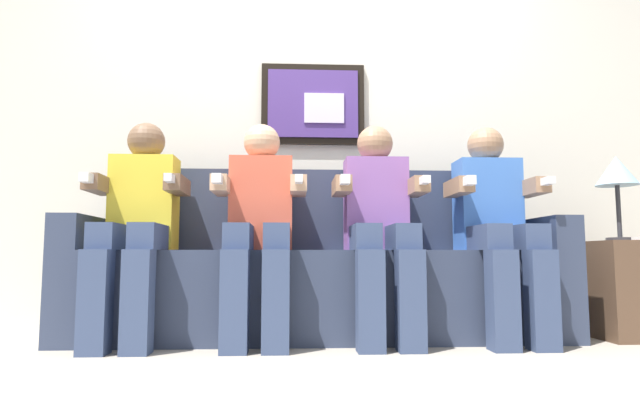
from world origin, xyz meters
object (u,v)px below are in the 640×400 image
object	(u,v)px
person_left_center	(260,219)
couch	(318,277)
person_rightmost	(496,220)
table_lamp	(617,175)
person_leftmost	(137,218)
side_table_right	(631,289)
person_right_center	(379,219)

from	to	relation	value
person_left_center	couch	bearing A→B (deg)	29.50
person_rightmost	table_lamp	bearing A→B (deg)	8.76
person_leftmost	person_rightmost	size ratio (longest dim) A/B	1.00
side_table_right	person_left_center	bearing A→B (deg)	-178.16
table_lamp	person_rightmost	bearing A→B (deg)	-171.24
person_right_center	person_rightmost	bearing A→B (deg)	0.00
couch	table_lamp	world-z (taller)	table_lamp
person_leftmost	table_lamp	xyz separation A→B (m)	(2.50, 0.11, 0.25)
person_left_center	table_lamp	xyz separation A→B (m)	(1.90, 0.11, 0.25)
person_left_center	person_right_center	bearing A→B (deg)	0.00
person_right_center	couch	bearing A→B (deg)	150.49
person_left_center	person_right_center	world-z (taller)	same
person_leftmost	table_lamp	world-z (taller)	person_leftmost
couch	person_right_center	bearing A→B (deg)	-29.51
person_rightmost	table_lamp	world-z (taller)	person_rightmost
person_left_center	side_table_right	distance (m)	1.95
couch	person_rightmost	world-z (taller)	person_rightmost
person_leftmost	side_table_right	bearing A→B (deg)	1.40
person_left_center	person_rightmost	bearing A→B (deg)	0.00
person_left_center	table_lamp	bearing A→B (deg)	3.28
couch	table_lamp	size ratio (longest dim) A/B	5.52
person_leftmost	person_rightmost	bearing A→B (deg)	0.00
person_right_center	table_lamp	distance (m)	1.34
person_right_center	side_table_right	size ratio (longest dim) A/B	2.22
person_right_center	side_table_right	xyz separation A→B (m)	(1.32, 0.06, -0.36)
person_leftmost	person_left_center	size ratio (longest dim) A/B	1.00
person_leftmost	person_left_center	xyz separation A→B (m)	(0.60, 0.00, 0.00)
person_left_center	table_lamp	distance (m)	1.92
couch	person_leftmost	bearing A→B (deg)	-169.32
person_leftmost	person_right_center	xyz separation A→B (m)	(1.20, 0.00, 0.00)
couch	table_lamp	bearing A→B (deg)	-2.13
person_rightmost	side_table_right	xyz separation A→B (m)	(0.72, 0.06, -0.36)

